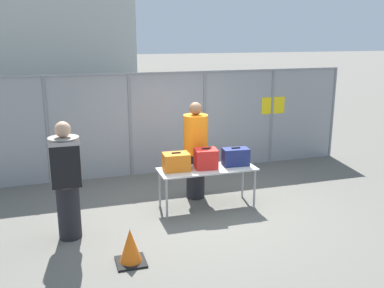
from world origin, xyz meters
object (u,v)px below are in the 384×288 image
(suitcase_red, at_px, (206,159))
(utility_trailer, at_px, (179,127))
(inspection_table, at_px, (207,172))
(security_worker_near, at_px, (196,149))
(traffic_cone, at_px, (130,247))
(suitcase_navy, at_px, (236,157))
(suitcase_orange, at_px, (176,162))
(traveler_hooded, at_px, (66,177))

(suitcase_red, bearing_deg, utility_trailer, 79.56)
(inspection_table, xyz_separation_m, security_worker_near, (-0.04, 0.54, 0.28))
(security_worker_near, height_order, traffic_cone, security_worker_near)
(suitcase_navy, xyz_separation_m, traffic_cone, (-2.21, -1.57, -0.66))
(suitcase_red, bearing_deg, suitcase_orange, 176.56)
(suitcase_navy, bearing_deg, inspection_table, -176.40)
(security_worker_near, relative_size, utility_trailer, 0.51)
(utility_trailer, bearing_deg, suitcase_navy, -93.95)
(suitcase_red, relative_size, traffic_cone, 0.84)
(suitcase_orange, distance_m, traveler_hooded, 1.96)
(security_worker_near, distance_m, utility_trailer, 4.60)
(suitcase_navy, distance_m, security_worker_near, 0.79)
(security_worker_near, height_order, utility_trailer, security_worker_near)
(suitcase_red, height_order, suitcase_navy, suitcase_red)
(security_worker_near, bearing_deg, suitcase_navy, 140.26)
(suitcase_orange, relative_size, utility_trailer, 0.13)
(inspection_table, relative_size, traveler_hooded, 0.95)
(inspection_table, bearing_deg, traveler_hooded, -167.30)
(traveler_hooded, xyz_separation_m, traffic_cone, (0.76, -0.99, -0.78))
(traveler_hooded, relative_size, security_worker_near, 0.99)
(inspection_table, distance_m, traffic_cone, 2.29)
(utility_trailer, relative_size, traffic_cone, 7.17)
(suitcase_orange, distance_m, utility_trailer, 5.18)
(suitcase_red, relative_size, traveler_hooded, 0.23)
(traveler_hooded, bearing_deg, suitcase_orange, 17.40)
(utility_trailer, xyz_separation_m, traffic_cone, (-2.55, -6.54, -0.17))
(inspection_table, xyz_separation_m, utility_trailer, (0.90, 5.01, -0.27))
(inspection_table, xyz_separation_m, suitcase_navy, (0.56, 0.04, 0.22))
(traveler_hooded, bearing_deg, suitcase_red, 12.76)
(suitcase_red, height_order, utility_trailer, suitcase_red)
(suitcase_red, xyz_separation_m, suitcase_navy, (0.57, -0.00, -0.02))
(suitcase_orange, bearing_deg, suitcase_red, -3.44)
(inspection_table, relative_size, security_worker_near, 0.94)
(suitcase_orange, relative_size, traveler_hooded, 0.25)
(traveler_hooded, bearing_deg, traffic_cone, -53.16)
(suitcase_red, distance_m, suitcase_navy, 0.57)
(suitcase_red, xyz_separation_m, traveler_hooded, (-2.40, -0.58, 0.09))
(suitcase_navy, height_order, utility_trailer, suitcase_navy)
(suitcase_orange, bearing_deg, security_worker_near, 42.96)
(utility_trailer, bearing_deg, suitcase_red, -100.44)
(traveler_hooded, distance_m, utility_trailer, 6.50)
(traffic_cone, bearing_deg, suitcase_navy, 35.32)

